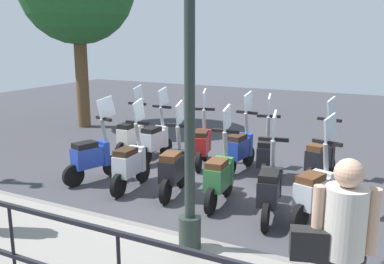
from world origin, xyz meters
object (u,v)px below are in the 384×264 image
Objects in this scene: scooter_far_0 at (321,158)px; scooter_far_2 at (240,147)px; scooter_near_3 at (174,167)px; scooter_near_4 at (130,163)px; scooter_near_1 at (270,188)px; lamp_post_near at (190,94)px; scooter_far_1 at (266,153)px; scooter_near_5 at (92,156)px; scooter_far_3 at (202,143)px; scooter_far_5 at (131,135)px; pedestrian_with_bag at (340,242)px; scooter_far_4 at (155,139)px; scooter_near_0 at (315,191)px; scooter_near_2 at (220,175)px.

scooter_far_0 is 1.54m from scooter_far_2.
scooter_near_4 is (-0.12, 0.79, 0.00)m from scooter_near_3.
lamp_post_near is at bearing 151.67° from scooter_near_1.
scooter_far_1 is (1.74, 0.60, 0.00)m from scooter_near_1.
scooter_near_5 is 1.00× the size of scooter_far_3.
scooter_near_1 is at bearing -118.96° from scooter_far_5.
pedestrian_with_bag is 4.09m from scooter_near_3.
scooter_near_0 is at bearing -112.99° from scooter_far_4.
scooter_near_1 and scooter_near_3 have the same top height.
scooter_near_0 and scooter_near_1 have the same top height.
pedestrian_with_bag is 5.09m from scooter_far_2.
lamp_post_near reaches higher than scooter_far_1.
scooter_near_5 is 2.22m from scooter_far_3.
scooter_near_1 and scooter_far_2 have the same top height.
scooter_near_0 and scooter_far_2 have the same top height.
lamp_post_near is 2.62× the size of pedestrian_with_bag.
lamp_post_near is 3.61m from scooter_far_1.
pedestrian_with_bag is 1.03× the size of scooter_far_5.
scooter_far_2 is at bearing 21.05° from scooter_near_1.
scooter_far_1 is at bearing -113.61° from scooter_far_3.
scooter_near_1 is 1.00× the size of scooter_near_4.
scooter_near_0 is 1.47m from scooter_near_2.
scooter_near_1 is 2.75m from scooter_far_3.
scooter_far_1 and scooter_far_3 have the same top height.
pedestrian_with_bag is at bearing -149.29° from scooter_near_0.
scooter_far_3 is at bearing -19.64° from scooter_near_5.
scooter_near_4 is 1.00× the size of scooter_far_4.
lamp_post_near is at bearing 178.92° from scooter_far_0.
scooter_far_3 is at bearing 71.05° from scooter_far_1.
scooter_far_3 is (1.71, 1.13, 0.00)m from scooter_near_2.
scooter_far_4 is (4.23, 4.31, -0.60)m from pedestrian_with_bag.
scooter_near_1 is 1.00× the size of scooter_far_2.
scooter_far_3 is at bearing 18.84° from pedestrian_with_bag.
scooter_near_1 is at bearing -173.32° from scooter_far_1.
scooter_near_0 is 1.00× the size of scooter_far_2.
scooter_near_1 is at bearing -74.51° from scooter_near_5.
scooter_near_3 is at bearing 34.60° from lamp_post_near.
scooter_far_1 is (1.58, 1.21, 0.00)m from scooter_near_0.
lamp_post_near is 2.21m from scooter_near_1.
lamp_post_near reaches higher than scooter_near_5.
lamp_post_near reaches higher than scooter_near_2.
scooter_near_2 and scooter_near_3 have the same top height.
scooter_near_0 is 4.63m from scooter_far_5.
scooter_near_5 is at bearing 168.88° from scooter_far_4.
pedestrian_with_bag reaches higher than scooter_near_0.
scooter_far_4 is 1.00× the size of scooter_far_5.
scooter_near_3 is (0.06, 2.31, 0.00)m from scooter_near_0.
scooter_near_0 is 1.00× the size of scooter_far_1.
pedestrian_with_bag is at bearing -101.65° from scooter_near_5.
scooter_far_5 is (4.34, 4.99, -0.60)m from pedestrian_with_bag.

